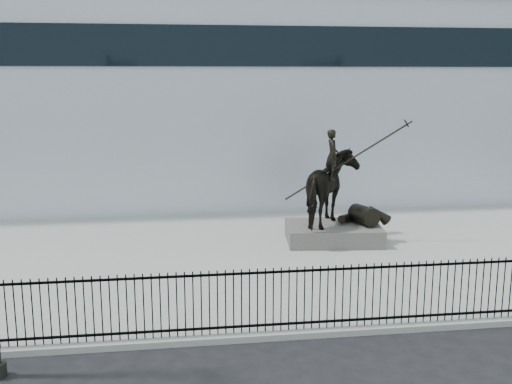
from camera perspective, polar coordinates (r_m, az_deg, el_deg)
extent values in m
plane|color=black|center=(13.24, 8.25, -15.41)|extent=(120.00, 120.00, 0.00)
cube|color=#9A9A97|center=(19.55, 2.50, -6.18)|extent=(30.00, 12.00, 0.15)
cube|color=white|center=(31.56, -1.80, 8.61)|extent=(44.00, 14.00, 9.00)
cube|color=black|center=(14.21, 6.85, -12.13)|extent=(22.00, 0.05, 0.05)
cube|color=black|center=(13.76, 6.97, -7.34)|extent=(22.00, 0.05, 0.05)
cube|color=black|center=(13.98, 6.91, -9.87)|extent=(22.00, 0.03, 1.50)
cube|color=#4F4C48|center=(21.08, 7.36, -3.91)|extent=(3.44, 2.55, 0.60)
imported|color=black|center=(20.73, 7.47, 0.32)|extent=(2.44, 2.76, 2.56)
imported|color=black|center=(20.53, 7.28, 3.53)|extent=(0.48, 0.67, 1.73)
cylinder|color=black|center=(20.64, 8.50, 2.80)|extent=(4.10, 0.51, 2.61)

